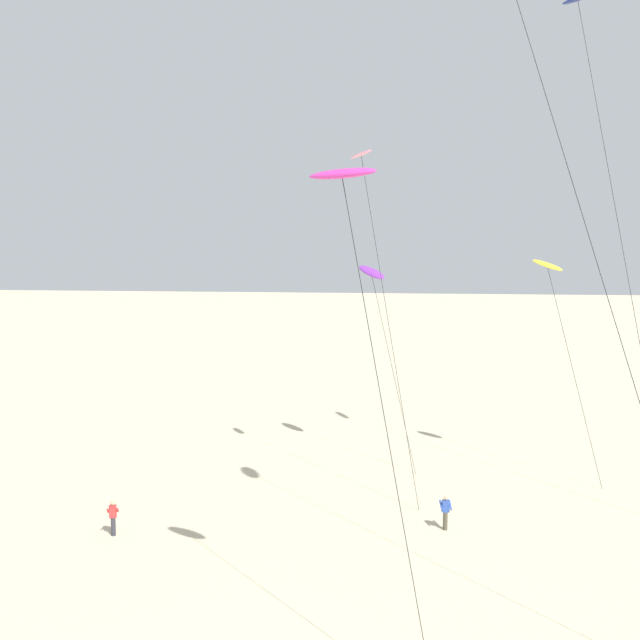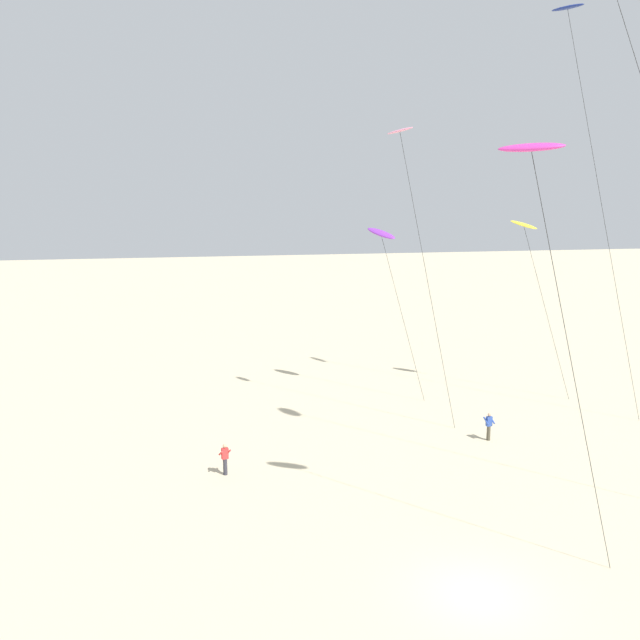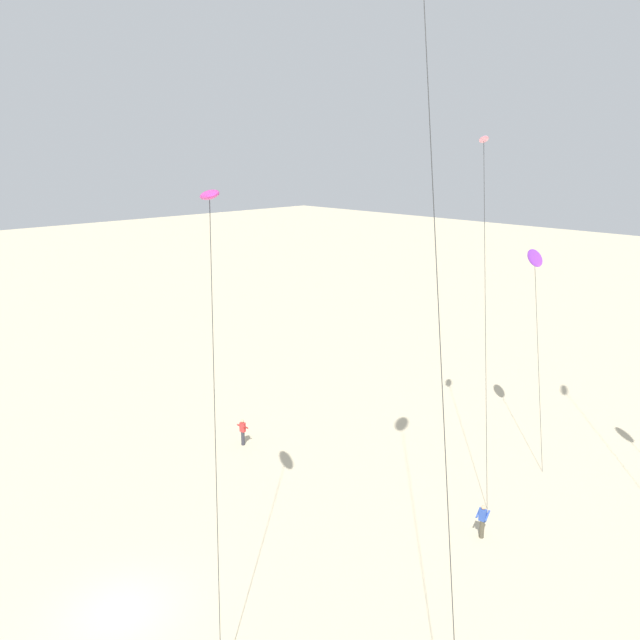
{
  "view_description": "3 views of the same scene",
  "coord_description": "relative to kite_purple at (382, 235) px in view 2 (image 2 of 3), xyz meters",
  "views": [
    {
      "loc": [
        4.17,
        -20.82,
        14.73
      ],
      "look_at": [
        1.18,
        13.99,
        10.07
      ],
      "focal_mm": 43.19,
      "sensor_mm": 36.0,
      "label": 1
    },
    {
      "loc": [
        -10.01,
        -21.12,
        14.55
      ],
      "look_at": [
        -3.71,
        10.85,
        8.3
      ],
      "focal_mm": 38.45,
      "sensor_mm": 36.0,
      "label": 2
    },
    {
      "loc": [
        20.96,
        -9.43,
        17.58
      ],
      "look_at": [
        0.18,
        10.74,
        9.86
      ],
      "focal_mm": 36.43,
      "sensor_mm": 36.0,
      "label": 3
    }
  ],
  "objects": [
    {
      "name": "kite_yellow",
      "position": [
        9.89,
        -1.47,
        0.44
      ],
      "size": [
        3.85,
        3.26,
        12.49
      ],
      "color": "yellow",
      "rests_on": "ground"
    },
    {
      "name": "kite_flyer_middle",
      "position": [
        -11.72,
        -12.15,
        -10.56
      ],
      "size": [
        0.65,
        0.63,
        1.67
      ],
      "color": "#33333D",
      "rests_on": "ground"
    },
    {
      "name": "kite_pink",
      "position": [
        -0.39,
        -5.34,
        5.89
      ],
      "size": [
        3.91,
        3.52,
        18.22
      ],
      "color": "pink",
      "rests_on": "ground"
    },
    {
      "name": "kite_navy",
      "position": [
        10.23,
        -5.08,
        13.19
      ],
      "size": [
        5.41,
        4.9,
        25.56
      ],
      "color": "navy",
      "rests_on": "ground"
    },
    {
      "name": "kite_magenta",
      "position": [
        -0.51,
        -21.57,
        4.44
      ],
      "size": [
        4.27,
        3.37,
        16.35
      ],
      "color": "#D8339E",
      "rests_on": "ground"
    },
    {
      "name": "kite_flyer_nearest",
      "position": [
        3.77,
        -10.15,
        -10.56
      ],
      "size": [
        0.61,
        0.58,
        1.67
      ],
      "color": "#4C4738",
      "rests_on": "ground"
    },
    {
      "name": "ground_plane",
      "position": [
        -3.34,
        -24.64,
        -11.45
      ],
      "size": [
        260.0,
        260.0,
        0.0
      ],
      "primitive_type": "plane",
      "color": "beige"
    },
    {
      "name": "kite_purple",
      "position": [
        0.0,
        0.0,
        0.0
      ],
      "size": [
        3.71,
        3.31,
        12.07
      ],
      "color": "purple",
      "rests_on": "ground"
    }
  ]
}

